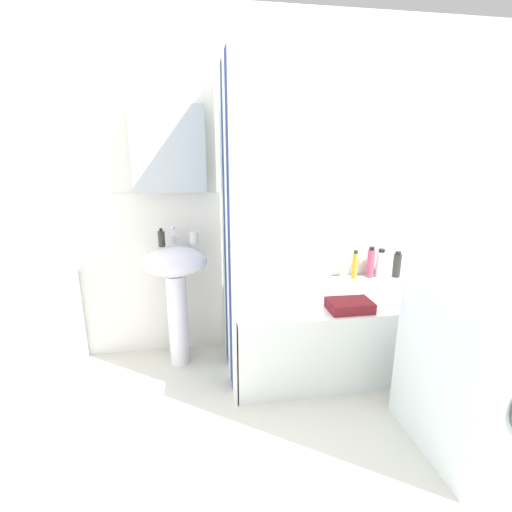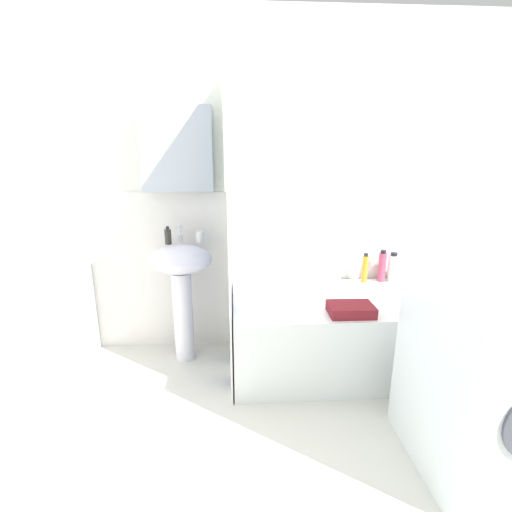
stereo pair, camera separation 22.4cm
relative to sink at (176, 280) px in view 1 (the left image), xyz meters
name	(u,v)px [view 1 (the left image)]	position (x,y,z in m)	size (l,w,h in m)	color
ground_plane	(348,459)	(0.86, -1.03, -0.65)	(4.80, 5.60, 0.04)	silver
wall_back_tiled	(283,199)	(0.80, 0.23, 0.51)	(3.60, 0.18, 2.40)	silver
sink	(176,280)	(0.00, 0.00, 0.00)	(0.44, 0.34, 0.86)	white
faucet	(174,236)	(0.00, 0.08, 0.29)	(0.03, 0.12, 0.12)	silver
soap_dispenser	(162,238)	(-0.08, 0.03, 0.29)	(0.05, 0.05, 0.13)	#302F27
toothbrush_cup	(194,238)	(0.14, 0.08, 0.27)	(0.06, 0.06, 0.08)	silver
bathtub	(333,329)	(1.08, -0.19, -0.37)	(1.44, 0.75, 0.52)	white
shower_curtain	(227,231)	(0.35, -0.19, 0.37)	(0.01, 0.75, 2.00)	white
conditioner_bottle	(397,265)	(1.70, 0.10, -0.01)	(0.06, 0.06, 0.21)	#30312B
shampoo_bottle	(381,264)	(1.57, 0.12, 0.00)	(0.07, 0.07, 0.23)	white
body_wash_bottle	(371,263)	(1.49, 0.13, 0.01)	(0.05, 0.05, 0.24)	#C24569
lotion_bottle	(355,265)	(1.36, 0.12, 0.00)	(0.04, 0.04, 0.23)	gold
towel_folded	(350,306)	(1.08, -0.45, -0.08)	(0.27, 0.18, 0.06)	maroon
washer_dryer_stack	(503,289)	(1.55, -1.05, 0.23)	(0.63, 0.64, 1.72)	white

